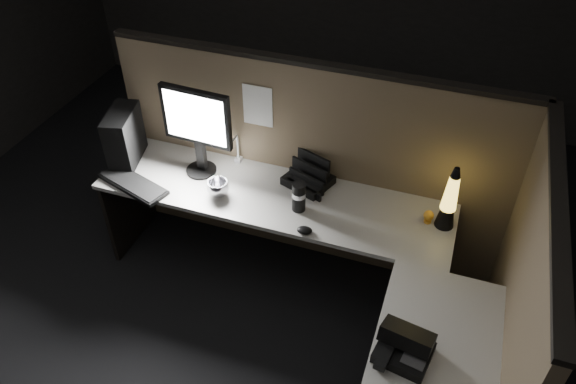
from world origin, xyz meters
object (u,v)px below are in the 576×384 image
(pc_tower, at_px, (124,137))
(lava_lamp, at_px, (449,202))
(keyboard, at_px, (133,184))
(monitor, at_px, (197,124))
(desk_phone, at_px, (404,346))

(pc_tower, relative_size, lava_lamp, 0.87)
(keyboard, distance_m, lava_lamp, 1.99)
(pc_tower, xyz_separation_m, lava_lamp, (2.14, 0.04, -0.01))
(keyboard, bearing_deg, lava_lamp, 26.18)
(pc_tower, distance_m, monitor, 0.57)
(pc_tower, height_order, desk_phone, pc_tower)
(keyboard, xyz_separation_m, lava_lamp, (1.96, 0.29, 0.17))
(monitor, distance_m, desk_phone, 1.85)
(pc_tower, distance_m, keyboard, 0.35)
(monitor, xyz_separation_m, keyboard, (-0.35, -0.30, -0.36))
(desk_phone, bearing_deg, monitor, 157.31)
(keyboard, bearing_deg, pc_tower, 144.15)
(monitor, height_order, lava_lamp, monitor)
(monitor, height_order, desk_phone, monitor)
(pc_tower, distance_m, desk_phone, 2.27)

